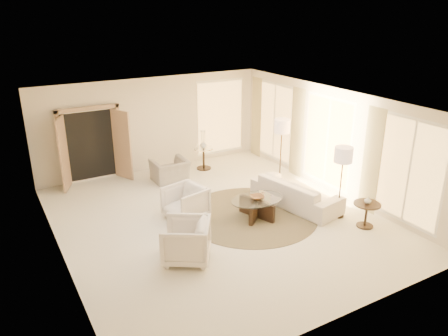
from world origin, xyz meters
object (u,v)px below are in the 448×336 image
coffee_table (257,206)px  side_vase (203,145)px  side_table (204,156)px  armchair_right (186,239)px  accent_chair (170,167)px  floor_lamp_near (282,129)px  bowl (257,197)px  sofa (296,192)px  armchair_left (185,201)px  floor_lamp_far (343,158)px  end_table (367,211)px  end_vase (368,200)px

coffee_table → side_vase: 3.61m
coffee_table → side_table: 3.58m
armchair_right → accent_chair: bearing=-166.3°
floor_lamp_near → bowl: 2.63m
sofa → coffee_table: size_ratio=1.46×
sofa → armchair_left: bearing=64.0°
coffee_table → side_vase: size_ratio=7.13×
side_table → side_vase: (0.00, -0.00, 0.37)m
bowl → side_vase: 3.59m
armchair_right → floor_lamp_far: bearing=121.4°
end_table → bowl: size_ratio=1.91×
armchair_left → end_table: bearing=41.5°
accent_chair → end_vase: 5.52m
accent_chair → coffee_table: 3.27m
armchair_left → side_table: bearing=132.3°
accent_chair → end_table: (2.78, -4.76, -0.03)m
end_table → armchair_right: bearing=169.3°
accent_chair → floor_lamp_far: bearing=122.5°
coffee_table → floor_lamp_near: bearing=40.4°
floor_lamp_far → bowl: 2.18m
accent_chair → floor_lamp_near: 3.34m
accent_chair → end_vase: bearing=120.1°
armchair_right → floor_lamp_far: 4.10m
sofa → side_table: size_ratio=3.50×
armchair_left → accent_chair: bearing=152.4°
end_table → bowl: end_table is taller
floor_lamp_far → side_vase: 4.71m
accent_chair → floor_lamp_near: bearing=149.5°
end_vase → side_vase: bearing=106.1°
sofa → side_table: sofa is taller
sofa → end_vase: size_ratio=14.07×
side_table → end_vase: end_vase is taller
bowl → side_vase: size_ratio=1.41×
armchair_right → side_vase: 5.14m
armchair_right → accent_chair: (1.36, 3.98, -0.04)m
accent_chair → side_table: 1.36m
end_table → floor_lamp_far: bearing=103.9°
armchair_left → floor_lamp_far: (3.22, -1.72, 1.04)m
accent_chair → side_vase: size_ratio=4.30×
armchair_left → side_vase: 3.36m
floor_lamp_far → end_vase: floor_lamp_far is taller
accent_chair → bowl: (0.88, -3.15, 0.10)m
armchair_left → side_vase: bearing=132.3°
end_table → bowl: (-1.90, 1.61, 0.13)m
armchair_left → coffee_table: armchair_left is taller
side_table → floor_lamp_near: 2.71m
side_table → floor_lamp_near: floor_lamp_near is taller
side_table → bowl: bearing=-96.7°
end_table → side_vase: bearing=106.1°
sofa → floor_lamp_far: floor_lamp_far is taller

